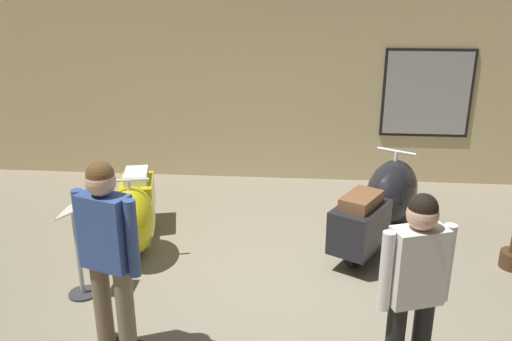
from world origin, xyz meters
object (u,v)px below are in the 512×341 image
Objects in this scene: scooter_0 at (134,213)px; scooter_1 at (383,204)px; visitor_1 at (414,285)px; visitor_0 at (108,250)px; info_stanchion at (79,258)px.

scooter_0 is 2.86m from scooter_1.
visitor_1 is (2.66, -2.07, 0.49)m from scooter_0.
visitor_0 is at bearing 65.48° from visitor_1.
scooter_1 reaches higher than info_stanchion.
scooter_0 is at bearing 33.27° from visitor_1.
scooter_0 is 1.66× the size of info_stanchion.
visitor_0 reaches higher than scooter_0.
visitor_1 is (2.25, -0.22, -0.05)m from visitor_0.
info_stanchion is (-2.90, 1.08, -0.52)m from visitor_1.
visitor_1 is at bearing -76.34° from visitor_0.
visitor_0 is at bearing -52.73° from info_stanchion.
scooter_1 is at bearing 24.64° from info_stanchion.
scooter_0 is at bearing 76.64° from info_stanchion.
scooter_1 is at bearing -22.63° from visitor_1.
visitor_1 reaches higher than scooter_0.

